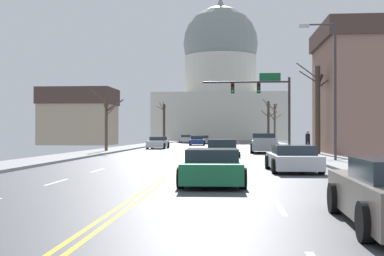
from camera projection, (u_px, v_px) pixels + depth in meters
ground at (192, 160)px, 30.20m from camera, size 20.00×180.00×0.20m
signal_gantry at (265, 95)px, 44.64m from camera, size 7.91×0.41×6.89m
street_lamp_right at (331, 78)px, 27.68m from camera, size 2.06×0.24×7.74m
capitol_building at (221, 82)px, 110.64m from camera, size 28.56×18.61×32.18m
pickup_truck_near_00 at (264, 144)px, 41.01m from camera, size 2.40×5.28×1.59m
sedan_near_01 at (223, 149)px, 34.33m from camera, size 2.11×4.58×1.18m
sedan_near_02 at (222, 151)px, 28.25m from camera, size 2.04×4.67×1.29m
sedan_near_03 at (293, 159)px, 21.40m from camera, size 2.19×4.54×1.14m
sedan_near_04 at (212, 167)px, 16.16m from camera, size 2.16×4.49×1.16m
sedan_oncoming_00 at (158, 143)px, 50.96m from camera, size 2.00×4.29×1.22m
sedan_oncoming_01 at (197, 141)px, 63.85m from camera, size 2.13×4.35×1.23m
sedan_oncoming_02 at (203, 140)px, 73.25m from camera, size 2.08×4.33×1.21m
sedan_oncoming_03 at (186, 139)px, 82.40m from camera, size 2.05×4.68×1.24m
flank_building_00 at (79, 116)px, 66.78m from camera, size 9.66×7.12×7.58m
bare_tree_00 at (274, 122)px, 67.60m from camera, size 2.17×1.49×5.57m
bare_tree_01 at (107, 119)px, 41.49m from camera, size 3.03×2.61×5.23m
bare_tree_02 at (318, 107)px, 35.89m from camera, size 3.18×1.41×6.55m
bare_tree_03 at (164, 122)px, 75.93m from camera, size 1.28×2.48×6.18m
bare_tree_04 at (268, 121)px, 75.77m from camera, size 2.42×1.39×6.66m
pedestrian_00 at (308, 141)px, 37.22m from camera, size 0.35×0.34×1.66m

